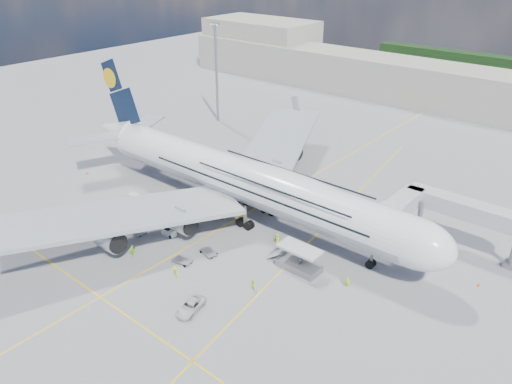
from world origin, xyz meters
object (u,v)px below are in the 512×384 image
Objects in this scene: service_van at (190,307)px; cone_wing_right_outer at (77,225)px; light_mast at (216,72)px; crew_loader at (253,285)px; dolly_nose_near at (209,252)px; cone_tail at (87,173)px; dolly_nose_far at (182,261)px; airliner at (245,180)px; dolly_back at (134,199)px; jet_bridge at (438,210)px; catering_truck_outer at (287,146)px; cone_wing_left_outer at (287,149)px; dolly_row_b at (138,231)px; catering_truck_inner at (273,157)px; cone_wing_left_inner at (237,176)px; crew_nose at (347,282)px; cone_nose at (479,284)px; cargo_loader at (298,261)px; crew_van at (277,239)px; dolly_row_a at (90,212)px; cone_wing_right_inner at (171,225)px; crew_tug at (175,272)px; baggage_tug at (169,232)px; dolly_row_c at (95,226)px; crew_wing at (132,251)px.

service_van is 9.22× the size of cone_wing_right_outer.
crew_loader is (54.94, -50.35, -12.41)m from light_mast.
dolly_nose_near is 41.12m from cone_tail.
crew_loader is (12.46, 1.83, 0.46)m from dolly_nose_far.
dolly_back is at bearing -152.22° from airliner.
jet_bridge reaches higher than catering_truck_outer.
cone_wing_left_outer is at bearing 93.98° from dolly_nose_far.
cone_tail is (-66.64, -18.80, -6.58)m from jet_bridge.
light_mast is 7.30× the size of dolly_row_b.
cone_wing_left_outer is at bearing 105.61° from dolly_row_b.
catering_truck_inner reaches higher than cone_wing_left_inner.
airliner is 139.64× the size of cone_tail.
cone_tail is at bearing 149.26° from service_van.
crew_nose is (64.82, -41.54, -12.25)m from light_mast.
cone_nose is at bearing 10.17° from cone_tail.
jet_bridge is at bearing 33.31° from cone_wing_right_outer.
cargo_loader reaches higher than service_van.
catering_truck_inner is at bearing -11.17° from crew_van.
cone_wing_right_outer is (0.78, -3.25, -0.92)m from dolly_row_a.
cargo_loader is 4.45× the size of crew_van.
cone_wing_right_outer is (-9.68, -41.85, -1.72)m from catering_truck_inner.
cone_wing_right_inner is 1.10× the size of cone_wing_right_outer.
catering_truck_inner reaches higher than dolly_nose_far.
light_mast reaches higher than crew_tug.
dolly_back is at bearing 162.15° from baggage_tug.
dolly_back is at bearing -64.27° from light_mast.
catering_truck_outer is 12.31× the size of cone_nose.
cargo_loader is at bearing 30.81° from dolly_row_b.
service_van is 58.48m from cone_wing_left_outer.
crew_tug is at bearing -52.96° from catering_truck_outer.
baggage_tug is 25.09m from cone_wing_left_inner.
service_van is at bearing -58.06° from crew_loader.
crew_van is (15.33, 9.46, 0.27)m from baggage_tug.
crew_nose is (22.34, 10.63, 0.62)m from dolly_nose_far.
dolly_row_c is 1.58× the size of crew_nose.
dolly_nose_near is 1.63× the size of crew_wing.
dolly_nose_far is 1.25× the size of baggage_tug.
service_van is 7.75m from crew_tug.
airliner is 39.80× the size of crew_tug.
airliner is 21.66m from crew_tug.
jet_bridge is at bearing -0.04° from cone_wing_left_inner.
dolly_row_b reaches higher than dolly_nose_far.
dolly_nose_near is 5.40× the size of cone_nose.
dolly_row_a is at bearing -163.44° from cargo_loader.
dolly_row_a is (19.97, -53.06, -12.03)m from light_mast.
dolly_row_b is at bearing 28.50° from cone_wing_right_outer.
cone_wing_left_inner is (-50.57, 5.24, -0.00)m from cone_nose.
dolly_nose_far is 3.93m from crew_tug.
crew_van is 3.39× the size of cone_tail.
crew_wing is 3.49× the size of cone_tail.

